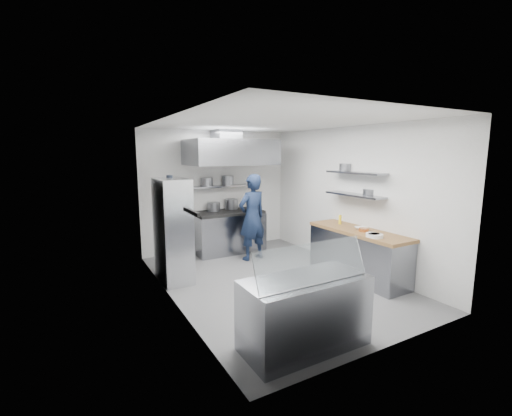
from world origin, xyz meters
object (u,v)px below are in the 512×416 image
gas_range (228,233)px  chef (252,217)px  wire_rack (173,230)px  display_case (305,313)px

gas_range → chef: 0.95m
chef → wire_rack: size_ratio=1.00×
gas_range → wire_rack: size_ratio=0.86×
display_case → wire_rack: bearing=104.1°
gas_range → chef: chef is taller
gas_range → chef: (0.20, -0.79, 0.48)m
wire_rack → display_case: 3.04m
chef → gas_range: bearing=-85.6°
wire_rack → display_case: bearing=-75.9°
display_case → chef: bearing=71.6°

